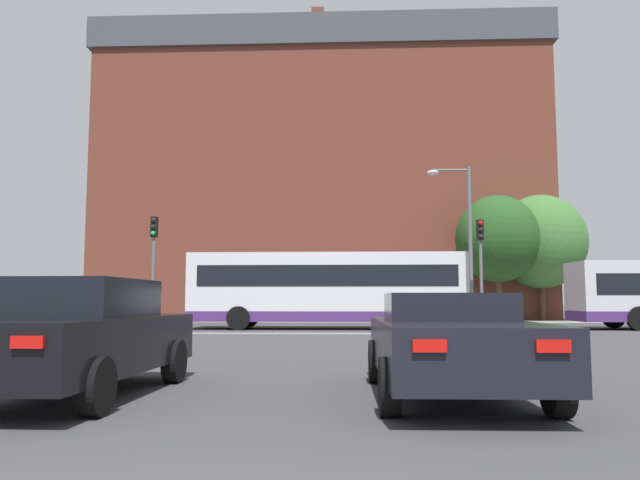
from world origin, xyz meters
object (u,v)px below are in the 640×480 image
object	(u,v)px
car_saloon_left	(79,336)
street_lamp_junction	(463,230)
traffic_light_far_right	(438,279)
car_roadster_right	(450,343)
traffic_light_near_left	(153,255)
traffic_light_near_right	(481,257)
pedestrian_waiting	(426,305)
bus_crossing_lead	(327,288)

from	to	relation	value
car_saloon_left	street_lamp_junction	xyz separation A→B (m)	(8.22, 17.61, 3.37)
car_saloon_left	traffic_light_far_right	bearing A→B (deg)	74.19
car_roadster_right	traffic_light_near_left	size ratio (longest dim) A/B	1.01
traffic_light_far_right	street_lamp_junction	distance (m)	10.33
traffic_light_near_right	traffic_light_near_left	world-z (taller)	traffic_light_near_left
car_saloon_left	pedestrian_waiting	distance (m)	29.48
traffic_light_near_right	bus_crossing_lead	bearing A→B (deg)	152.18
traffic_light_near_left	car_saloon_left	bearing A→B (deg)	-75.58
traffic_light_near_right	traffic_light_far_right	xyz separation A→B (m)	(-0.02, 11.64, -0.45)
bus_crossing_lead	traffic_light_near_right	size ratio (longest dim) A/B	2.74
traffic_light_near_right	traffic_light_near_left	xyz separation A→B (m)	(-12.65, -0.51, 0.08)
traffic_light_near_left	traffic_light_far_right	size ratio (longest dim) A/B	1.23
car_roadster_right	traffic_light_near_left	distance (m)	17.99
car_roadster_right	bus_crossing_lead	world-z (taller)	bus_crossing_lead
car_saloon_left	traffic_light_near_left	world-z (taller)	traffic_light_near_left
traffic_light_far_right	pedestrian_waiting	bearing A→B (deg)	135.79
traffic_light_far_right	car_roadster_right	bearing A→B (deg)	-97.78
car_roadster_right	traffic_light_near_left	xyz separation A→B (m)	(-8.86, 15.48, 2.31)
bus_crossing_lead	traffic_light_far_right	xyz separation A→B (m)	(6.01, 8.46, 0.71)
car_saloon_left	street_lamp_junction	size ratio (longest dim) A/B	0.67
car_saloon_left	bus_crossing_lead	xyz separation A→B (m)	(2.60, 19.34, 0.99)
traffic_light_near_right	traffic_light_far_right	world-z (taller)	traffic_light_near_right
bus_crossing_lead	street_lamp_junction	xyz separation A→B (m)	(5.63, -1.72, 2.38)
car_saloon_left	bus_crossing_lead	size ratio (longest dim) A/B	0.38
bus_crossing_lead	traffic_light_near_left	xyz separation A→B (m)	(-6.62, -3.69, 1.23)
car_roadster_right	traffic_light_near_right	bearing A→B (deg)	76.19
car_roadster_right	traffic_light_far_right	size ratio (longest dim) A/B	1.25
car_saloon_left	street_lamp_junction	bearing A→B (deg)	66.37
pedestrian_waiting	traffic_light_far_right	bearing A→B (deg)	119.30
bus_crossing_lead	traffic_light_near_left	size ratio (longest dim) A/B	2.67
car_roadster_right	traffic_light_near_right	xyz separation A→B (m)	(3.80, 15.99, 2.23)
bus_crossing_lead	traffic_light_near_right	xyz separation A→B (m)	(6.03, -3.18, 1.16)
traffic_light_near_right	traffic_light_far_right	distance (m)	11.65
street_lamp_junction	pedestrian_waiting	bearing A→B (deg)	91.07
traffic_light_near_left	pedestrian_waiting	world-z (taller)	traffic_light_near_left
traffic_light_far_right	pedestrian_waiting	size ratio (longest dim) A/B	2.14
bus_crossing_lead	traffic_light_near_left	bearing A→B (deg)	-60.88
bus_crossing_lead	traffic_light_near_right	world-z (taller)	traffic_light_near_right
traffic_light_far_right	car_saloon_left	bearing A→B (deg)	-107.20
bus_crossing_lead	car_roadster_right	bearing A→B (deg)	6.66
traffic_light_near_right	pedestrian_waiting	bearing A→B (deg)	92.84
car_saloon_left	pedestrian_waiting	world-z (taller)	pedestrian_waiting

